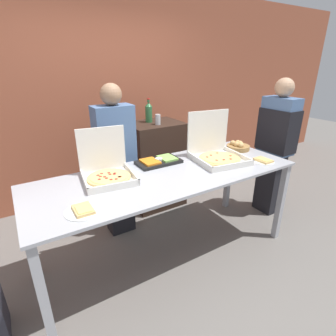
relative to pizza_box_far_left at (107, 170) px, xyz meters
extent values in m
plane|color=slate|center=(0.50, -0.18, -0.98)|extent=(16.00, 16.00, 0.00)
cube|color=#9E5138|center=(0.50, 1.52, 0.42)|extent=(10.00, 0.06, 2.80)
cube|color=#A8AAB2|center=(0.50, -0.18, -0.09)|extent=(2.46, 0.90, 0.02)
cube|color=#A8AAB2|center=(-0.68, -0.58, -0.54)|extent=(0.06, 0.06, 0.88)
cube|color=#A8AAB2|center=(1.68, -0.58, -0.54)|extent=(0.06, 0.06, 0.88)
cube|color=#A8AAB2|center=(-0.68, 0.22, -0.54)|extent=(0.06, 0.06, 0.88)
cube|color=#A8AAB2|center=(1.68, 0.22, -0.54)|extent=(0.06, 0.06, 0.88)
cube|color=silver|center=(-0.01, -0.05, -0.06)|extent=(0.47, 0.47, 0.02)
cube|color=silver|center=(-0.03, -0.25, -0.03)|extent=(0.41, 0.07, 0.04)
cube|color=silver|center=(-0.21, -0.03, -0.03)|extent=(0.07, 0.41, 0.04)
cube|color=silver|center=(0.19, -0.08, -0.03)|extent=(0.07, 0.41, 0.04)
cube|color=silver|center=(0.02, 0.16, 0.14)|extent=(0.41, 0.07, 0.40)
cylinder|color=#DBB26B|center=(-0.01, -0.05, -0.05)|extent=(0.37, 0.37, 0.02)
cylinder|color=#EFCC70|center=(-0.01, -0.05, -0.03)|extent=(0.31, 0.31, 0.00)
cylinder|color=#B22D23|center=(0.05, -0.04, -0.03)|extent=(0.03, 0.03, 0.00)
cylinder|color=#B22D23|center=(0.06, -0.02, -0.03)|extent=(0.03, 0.03, 0.00)
cylinder|color=#B22D23|center=(0.01, -0.02, -0.03)|extent=(0.03, 0.03, 0.00)
cylinder|color=#B22D23|center=(0.02, 0.01, -0.03)|extent=(0.03, 0.03, 0.00)
cylinder|color=#B22D23|center=(-0.04, 0.03, -0.03)|extent=(0.03, 0.03, 0.00)
cylinder|color=#B22D23|center=(-0.08, 0.01, -0.03)|extent=(0.03, 0.03, 0.00)
cylinder|color=#B22D23|center=(-0.07, -0.02, -0.03)|extent=(0.03, 0.03, 0.00)
cylinder|color=#B22D23|center=(-0.04, -0.05, -0.03)|extent=(0.03, 0.03, 0.00)
cylinder|color=#B22D23|center=(-0.10, -0.07, -0.03)|extent=(0.03, 0.03, 0.00)
cylinder|color=#B22D23|center=(-0.04, -0.08, -0.03)|extent=(0.03, 0.03, 0.00)
cylinder|color=#B22D23|center=(-0.02, -0.13, -0.03)|extent=(0.03, 0.03, 0.00)
cylinder|color=#B22D23|center=(0.02, -0.14, -0.03)|extent=(0.03, 0.03, 0.00)
cylinder|color=#B22D23|center=(0.06, -0.11, -0.03)|extent=(0.03, 0.03, 0.00)
cylinder|color=#B22D23|center=(0.07, -0.11, -0.03)|extent=(0.03, 0.03, 0.00)
cube|color=silver|center=(1.11, -0.20, -0.06)|extent=(0.54, 0.54, 0.02)
cube|color=silver|center=(1.07, -0.43, -0.03)|extent=(0.47, 0.08, 0.04)
cube|color=silver|center=(0.88, -0.16, -0.03)|extent=(0.08, 0.47, 0.04)
cube|color=silver|center=(1.33, -0.23, -0.03)|extent=(0.08, 0.47, 0.04)
cube|color=silver|center=(1.14, 0.05, 0.17)|extent=(0.47, 0.08, 0.45)
cylinder|color=#DBB26B|center=(1.11, -0.20, -0.05)|extent=(0.42, 0.42, 0.02)
cylinder|color=#EFCC70|center=(1.11, -0.20, -0.03)|extent=(0.36, 0.36, 0.00)
cylinder|color=#B22D23|center=(1.23, -0.22, -0.03)|extent=(0.03, 0.03, 0.00)
cylinder|color=#B22D23|center=(1.18, -0.08, -0.03)|extent=(0.03, 0.03, 0.00)
cylinder|color=#B22D23|center=(1.07, -0.10, -0.03)|extent=(0.03, 0.03, 0.00)
cylinder|color=#B22D23|center=(1.01, -0.12, -0.03)|extent=(0.03, 0.03, 0.00)
cylinder|color=#B22D23|center=(1.02, -0.24, -0.03)|extent=(0.03, 0.03, 0.00)
cylinder|color=#B22D23|center=(1.09, -0.27, -0.03)|extent=(0.03, 0.03, 0.00)
cylinder|color=#B22D23|center=(1.17, -0.29, -0.03)|extent=(0.03, 0.03, 0.00)
cylinder|color=white|center=(-0.33, -0.43, -0.07)|extent=(0.25, 0.25, 0.01)
cube|color=#DBB26B|center=(-0.33, -0.43, -0.06)|extent=(0.12, 0.17, 0.02)
cube|color=#EFCC70|center=(-0.33, -0.45, -0.05)|extent=(0.09, 0.12, 0.01)
cylinder|color=white|center=(1.48, -0.44, -0.07)|extent=(0.22, 0.22, 0.01)
cube|color=#DBB26B|center=(1.48, -0.44, -0.06)|extent=(0.12, 0.17, 0.02)
cube|color=#EFCC70|center=(1.48, -0.45, -0.05)|extent=(0.09, 0.12, 0.01)
cube|color=black|center=(0.55, 0.08, -0.06)|extent=(0.43, 0.24, 0.03)
cube|color=orange|center=(0.46, 0.08, -0.04)|extent=(0.15, 0.19, 0.02)
cube|color=#8CC65B|center=(0.65, 0.08, -0.04)|extent=(0.15, 0.19, 0.02)
cylinder|color=white|center=(0.55, 0.08, -0.03)|extent=(0.07, 0.07, 0.02)
cylinder|color=#9E7542|center=(1.55, -0.02, -0.05)|extent=(0.26, 0.26, 0.05)
sphere|color=tan|center=(1.57, -0.02, -0.01)|extent=(0.06, 0.06, 0.06)
sphere|color=tan|center=(1.57, 0.01, -0.01)|extent=(0.06, 0.06, 0.06)
sphere|color=tan|center=(1.51, 0.03, -0.01)|extent=(0.06, 0.06, 0.06)
sphere|color=tan|center=(1.51, -0.03, -0.01)|extent=(0.06, 0.06, 0.06)
sphere|color=tan|center=(1.52, -0.08, -0.01)|extent=(0.06, 0.06, 0.06)
sphere|color=tan|center=(1.56, -0.04, -0.01)|extent=(0.06, 0.06, 0.06)
cube|color=black|center=(0.92, 0.82, -0.42)|extent=(0.68, 0.53, 1.13)
cylinder|color=#2D6638|center=(0.88, 0.89, 0.25)|extent=(0.09, 0.09, 0.20)
cone|color=#2D6638|center=(0.88, 0.89, 0.37)|extent=(0.09, 0.09, 0.05)
cylinder|color=#2D6638|center=(0.88, 0.89, 0.41)|extent=(0.03, 0.03, 0.03)
cylinder|color=red|center=(0.88, 0.89, 0.44)|extent=(0.03, 0.03, 0.01)
cylinder|color=silver|center=(0.91, 0.71, 0.21)|extent=(0.07, 0.07, 0.12)
cylinder|color=silver|center=(0.91, 0.71, 0.27)|extent=(0.06, 0.06, 0.00)
cube|color=black|center=(0.26, 0.48, -0.58)|extent=(0.28, 0.20, 0.80)
cube|color=#4C6B99|center=(0.26, 0.48, 0.14)|extent=(0.40, 0.22, 0.65)
sphere|color=#9E7556|center=(0.26, 0.48, 0.57)|extent=(0.21, 0.21, 0.21)
cube|color=black|center=(2.08, -0.12, -0.58)|extent=(0.20, 0.28, 0.81)
cube|color=#4C6B99|center=(2.08, -0.12, 0.16)|extent=(0.22, 0.40, 0.66)
cube|color=black|center=(2.08, -0.12, 0.10)|extent=(0.24, 0.42, 0.50)
sphere|color=tan|center=(2.08, -0.12, 0.59)|extent=(0.21, 0.21, 0.21)
camera|label=1|loc=(-0.65, -2.03, 0.87)|focal=28.00mm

